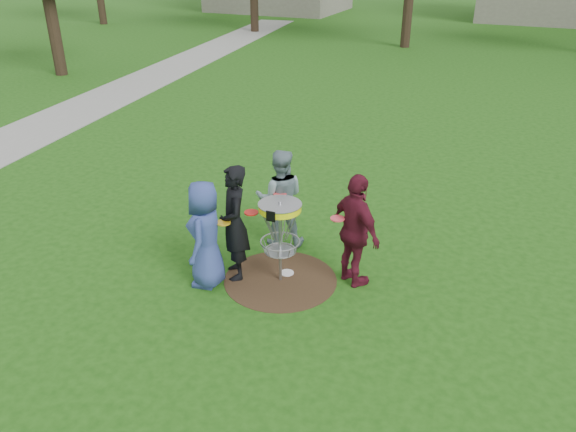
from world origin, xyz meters
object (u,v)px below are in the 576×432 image
at_px(player_blue, 206,234).
at_px(player_maroon, 356,231).
at_px(player_grey, 280,198).
at_px(disc_golf_basket, 280,223).
at_px(player_black, 234,223).

xyz_separation_m(player_blue, player_maroon, (2.08, 0.91, 0.06)).
bearing_deg(player_grey, disc_golf_basket, 91.24).
distance_m(player_blue, player_black, 0.48).
distance_m(player_grey, player_maroon, 1.72).
relative_size(player_blue, player_maroon, 0.94).
distance_m(player_maroon, disc_golf_basket, 1.15).
bearing_deg(player_maroon, player_black, 52.83).
relative_size(player_blue, player_grey, 0.98).
xyz_separation_m(player_grey, disc_golf_basket, (0.50, -1.10, 0.14)).
relative_size(player_blue, player_black, 0.91).
height_order(player_black, disc_golf_basket, player_black).
height_order(player_blue, player_grey, player_grey).
relative_size(player_blue, disc_golf_basket, 1.24).
bearing_deg(player_maroon, disc_golf_basket, 56.32).
bearing_deg(player_maroon, player_grey, 11.93).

